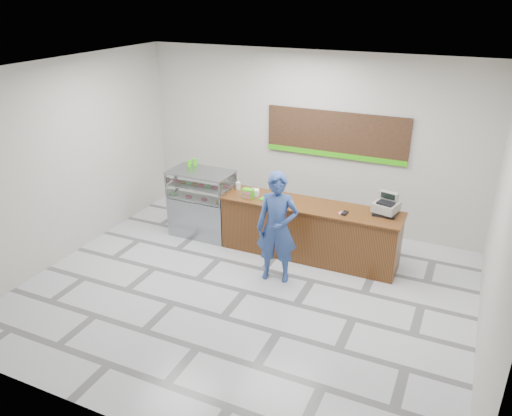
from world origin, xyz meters
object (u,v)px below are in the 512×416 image
at_px(cash_register, 386,206).
at_px(serving_tray, 273,199).
at_px(customer, 277,228).
at_px(sales_counter, 309,231).
at_px(display_case, 202,203).

height_order(cash_register, serving_tray, cash_register).
relative_size(serving_tray, customer, 0.23).
xyz_separation_m(sales_counter, customer, (-0.25, -0.94, 0.43)).
relative_size(sales_counter, customer, 1.72).
bearing_deg(customer, serving_tray, 106.85).
distance_m(cash_register, serving_tray, 2.00).
xyz_separation_m(display_case, cash_register, (3.50, 0.17, 0.49)).
bearing_deg(cash_register, display_case, -163.62).
xyz_separation_m(sales_counter, cash_register, (1.28, 0.17, 0.65)).
bearing_deg(customer, sales_counter, 65.18).
distance_m(sales_counter, customer, 1.07).
bearing_deg(serving_tray, display_case, -174.64).
bearing_deg(sales_counter, customer, -104.67).
bearing_deg(display_case, customer, -25.51).
bearing_deg(display_case, sales_counter, -0.00).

